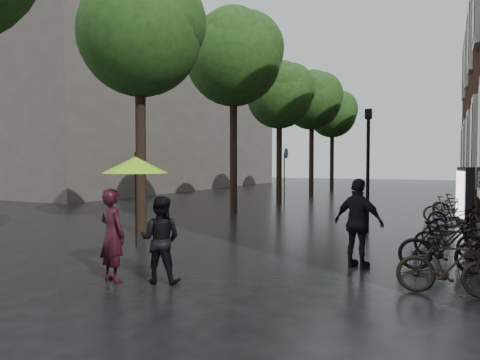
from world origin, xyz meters
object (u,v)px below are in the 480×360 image
Objects in this scene: pedestrian_walking at (359,223)px; parked_bicycles at (452,221)px; person_burgundy at (112,235)px; ad_lightbox at (465,196)px; person_black at (160,239)px; lamp_post at (368,157)px.

parked_bicycles is (1.80, 5.11, -0.47)m from pedestrian_walking.
person_burgundy reaches higher than parked_bicycles.
parked_bicycles is 3.09m from ad_lightbox.
person_burgundy is at bearing 5.14° from person_black.
person_burgundy is 0.13× the size of parked_bicycles.
ad_lightbox is (0.42, 3.01, 0.57)m from parked_bicycles.
ad_lightbox reaches higher than pedestrian_walking.
pedestrian_walking is 8.42m from ad_lightbox.
person_black is at bearing -121.74° from parked_bicycles.
pedestrian_walking is 5.31m from lamp_post.
lamp_post is at bearing -123.02° from person_black.
person_black is at bearing -126.71° from ad_lightbox.
person_black reaches higher than parked_bicycles.
person_black is 0.12× the size of parked_bicycles.
person_burgundy reaches higher than person_black.
person_burgundy is at bearing -124.89° from parked_bicycles.
lamp_post reaches higher than person_burgundy.
person_black is at bearing -144.52° from person_burgundy.
person_black is 0.85× the size of pedestrian_walking.
person_burgundy is 0.92× the size of pedestrian_walking.
lamp_post is (-2.45, -0.04, 1.93)m from parked_bicycles.
person_black is 9.24m from parked_bicycles.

